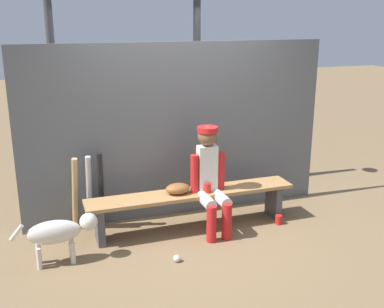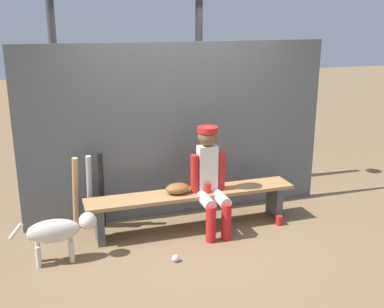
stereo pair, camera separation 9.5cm
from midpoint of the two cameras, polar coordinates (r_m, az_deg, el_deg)
name	(u,v)px [view 1 (the left image)]	position (r m, az deg, el deg)	size (l,w,h in m)	color
ground_plane	(192,228)	(5.50, -0.50, -9.07)	(30.00, 30.00, 0.00)	brown
chainlink_fence	(179,131)	(5.59, -2.14, 2.79)	(3.74, 0.03, 2.10)	#595E63
dugout_bench	(192,200)	(5.36, -0.51, -5.66)	(2.42, 0.36, 0.45)	#AD7F4C
player_seated	(211,177)	(5.21, 1.76, -2.79)	(0.41, 0.55, 1.20)	silver
baseball_glove	(178,189)	(5.25, -2.27, -4.26)	(0.28, 0.20, 0.12)	brown
bat_aluminum_black	(101,191)	(5.42, -11.56, -4.43)	(0.06, 0.06, 0.94)	black
bat_aluminum_silver	(89,192)	(5.46, -12.95, -4.61)	(0.06, 0.06, 0.89)	#B7B7BC
bat_wood_tan	(75,194)	(5.43, -14.62, -4.81)	(0.06, 0.06, 0.90)	tan
baseball	(177,258)	(4.80, -2.44, -12.65)	(0.07, 0.07, 0.07)	white
cup_on_ground	(279,220)	(5.67, 10.08, -7.93)	(0.08, 0.08, 0.11)	red
cup_on_bench	(208,188)	(5.28, 1.40, -4.17)	(0.08, 0.08, 0.11)	red
dog	(60,232)	(4.84, -16.42, -9.12)	(0.84, 0.20, 0.49)	beige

